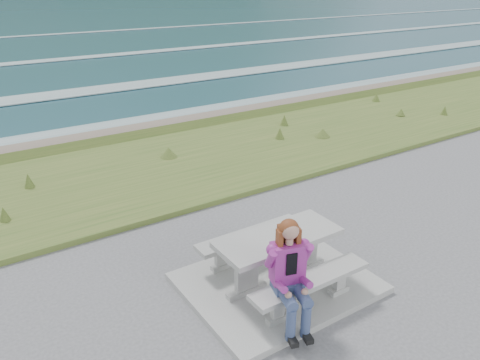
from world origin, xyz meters
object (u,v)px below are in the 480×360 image
object	(u,v)px
seated_woman	(291,290)
bench_seaward	(250,239)
bench_landward	(310,285)
picnic_table	(278,246)

from	to	relation	value
seated_woman	bench_seaward	bearing A→B (deg)	90.70
bench_landward	bench_seaward	world-z (taller)	same
bench_landward	bench_seaward	size ratio (longest dim) A/B	1.00
picnic_table	bench_landward	size ratio (longest dim) A/B	1.00
bench_seaward	picnic_table	bearing A→B (deg)	-90.00
bench_landward	seated_woman	bearing A→B (deg)	-163.39
bench_landward	bench_seaward	bearing A→B (deg)	90.00
bench_seaward	seated_woman	bearing A→B (deg)	-105.90
picnic_table	bench_landward	world-z (taller)	picnic_table
picnic_table	bench_seaward	xyz separation A→B (m)	(0.00, 0.70, -0.23)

